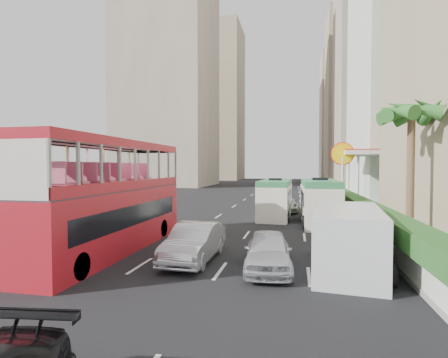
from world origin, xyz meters
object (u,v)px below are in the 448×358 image
(minibus_far, at_px, (320,202))
(panel_van_near, at_px, (348,239))
(van_asset, at_px, (284,211))
(minibus_near, at_px, (275,199))
(double_decker_bus, at_px, (110,196))
(car_silver_lane_b, at_px, (268,270))
(palm_tree, at_px, (410,177))
(car_silver_lane_a, at_px, (194,261))
(panel_van_far, at_px, (312,196))
(shell_station, at_px, (374,178))

(minibus_far, xyz_separation_m, panel_van_near, (0.38, -10.56, -0.34))
(panel_van_near, bearing_deg, van_asset, 106.58)
(van_asset, xyz_separation_m, minibus_near, (-0.50, -3.82, 1.42))
(double_decker_bus, bearing_deg, car_silver_lane_b, -11.38)
(minibus_near, height_order, panel_van_near, minibus_near)
(panel_van_near, bearing_deg, palm_tree, 59.91)
(car_silver_lane_b, relative_size, minibus_far, 0.63)
(car_silver_lane_a, relative_size, van_asset, 0.97)
(double_decker_bus, xyz_separation_m, minibus_far, (9.89, 9.81, -1.05))
(minibus_near, height_order, minibus_far, minibus_far)
(minibus_far, relative_size, panel_van_far, 1.32)
(palm_tree, height_order, shell_station, palm_tree)
(panel_van_far, distance_m, shell_station, 6.88)
(minibus_far, bearing_deg, double_decker_bus, -136.48)
(minibus_far, height_order, shell_station, shell_station)
(double_decker_bus, height_order, car_silver_lane_b, double_decker_bus)
(car_silver_lane_b, bearing_deg, shell_station, 65.91)
(double_decker_bus, distance_m, minibus_far, 13.97)
(double_decker_bus, relative_size, car_silver_lane_b, 2.62)
(minibus_far, relative_size, palm_tree, 1.05)
(minibus_far, bearing_deg, palm_tree, -57.31)
(double_decker_bus, distance_m, minibus_near, 13.98)
(car_silver_lane_b, bearing_deg, panel_van_far, 78.87)
(van_asset, bearing_deg, car_silver_lane_b, -96.61)
(van_asset, relative_size, minibus_near, 0.74)
(palm_tree, bearing_deg, car_silver_lane_b, -139.81)
(car_silver_lane_a, relative_size, car_silver_lane_b, 1.10)
(shell_station, bearing_deg, car_silver_lane_a, -116.27)
(panel_van_far, height_order, shell_station, shell_station)
(car_silver_lane_a, bearing_deg, double_decker_bus, 170.21)
(van_asset, bearing_deg, minibus_near, -104.07)
(double_decker_bus, distance_m, palm_tree, 14.39)
(car_silver_lane_b, height_order, minibus_near, minibus_near)
(panel_van_near, bearing_deg, car_silver_lane_a, -172.95)
(van_asset, relative_size, panel_van_far, 0.94)
(minibus_near, bearing_deg, panel_van_near, -72.94)
(minibus_far, bearing_deg, panel_van_near, -89.17)
(car_silver_lane_b, relative_size, panel_van_near, 0.73)
(double_decker_bus, relative_size, palm_tree, 1.72)
(double_decker_bus, distance_m, panel_van_far, 22.75)
(minibus_near, relative_size, minibus_far, 0.96)
(panel_van_near, bearing_deg, minibus_far, 98.56)
(minibus_far, distance_m, palm_tree, 7.25)
(panel_van_far, bearing_deg, car_silver_lane_a, -105.85)
(double_decker_bus, xyz_separation_m, van_asset, (7.30, 15.99, -2.53))
(double_decker_bus, xyz_separation_m, car_silver_lane_a, (4.25, -0.81, -2.53))
(car_silver_lane_a, relative_size, shell_station, 0.58)
(palm_tree, bearing_deg, panel_van_far, 103.52)
(car_silver_lane_a, bearing_deg, car_silver_lane_b, -11.27)
(minibus_near, distance_m, panel_van_near, 13.38)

